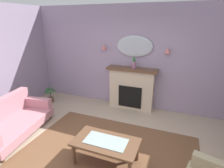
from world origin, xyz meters
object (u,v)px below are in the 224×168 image
at_px(mantel_vase_centre, 134,62).
at_px(wall_mirror, 134,46).
at_px(wall_sconce_right, 168,50).
at_px(fireplace, 131,89).
at_px(potted_plant_small_fern, 50,94).
at_px(coffee_table, 106,144).
at_px(floral_couch, 10,121).
at_px(wall_sconce_left, 104,47).

bearing_deg(mantel_vase_centre, wall_mirror, 106.39).
distance_m(mantel_vase_centre, wall_sconce_right, 0.87).
height_order(fireplace, wall_sconce_right, wall_sconce_right).
bearing_deg(potted_plant_small_fern, coffee_table, -33.31).
xyz_separation_m(mantel_vase_centre, coffee_table, (0.13, -2.17, -0.95)).
relative_size(floral_couch, potted_plant_small_fern, 3.52).
height_order(fireplace, floral_couch, fireplace).
relative_size(wall_mirror, coffee_table, 0.87).
height_order(wall_mirror, potted_plant_small_fern, wall_mirror).
relative_size(wall_sconce_right, coffee_table, 0.13).
distance_m(wall_sconce_left, potted_plant_small_fern, 2.15).
bearing_deg(potted_plant_small_fern, mantel_vase_centre, 11.73).
xyz_separation_m(mantel_vase_centre, potted_plant_small_fern, (-2.41, -0.50, -1.07)).
relative_size(wall_sconce_right, floral_couch, 0.08).
bearing_deg(coffee_table, potted_plant_small_fern, 146.69).
relative_size(wall_mirror, wall_sconce_left, 6.86).
bearing_deg(potted_plant_small_fern, wall_mirror, 15.85).
xyz_separation_m(floral_couch, potted_plant_small_fern, (-0.29, 1.63, -0.06)).
distance_m(mantel_vase_centre, wall_mirror, 0.42).
bearing_deg(mantel_vase_centre, potted_plant_small_fern, -168.27).
height_order(wall_sconce_left, floral_couch, wall_sconce_left).
height_order(wall_mirror, wall_sconce_left, wall_mirror).
relative_size(fireplace, potted_plant_small_fern, 2.64).
relative_size(mantel_vase_centre, wall_sconce_right, 2.46).
height_order(wall_mirror, floral_couch, wall_mirror).
xyz_separation_m(wall_mirror, wall_sconce_left, (-0.85, -0.05, -0.05)).
bearing_deg(wall_sconce_left, coffee_table, -65.83).
distance_m(fireplace, coffee_table, 2.22).
bearing_deg(floral_couch, coffee_table, -0.98).
distance_m(wall_sconce_left, wall_sconce_right, 1.70).
bearing_deg(wall_mirror, coffee_table, -85.64).
height_order(mantel_vase_centre, potted_plant_small_fern, mantel_vase_centre).
bearing_deg(coffee_table, floral_couch, 179.02).
distance_m(wall_mirror, wall_sconce_right, 0.85).
height_order(mantel_vase_centre, coffee_table, mantel_vase_centre).
height_order(floral_couch, potted_plant_small_fern, floral_couch).
distance_m(coffee_table, floral_couch, 2.25).
bearing_deg(wall_sconce_left, mantel_vase_centre, -7.59).
distance_m(wall_sconce_right, coffee_table, 2.71).
relative_size(wall_sconce_left, floral_couch, 0.08).
bearing_deg(potted_plant_small_fern, floral_couch, -79.89).
bearing_deg(wall_sconce_right, mantel_vase_centre, -171.47).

